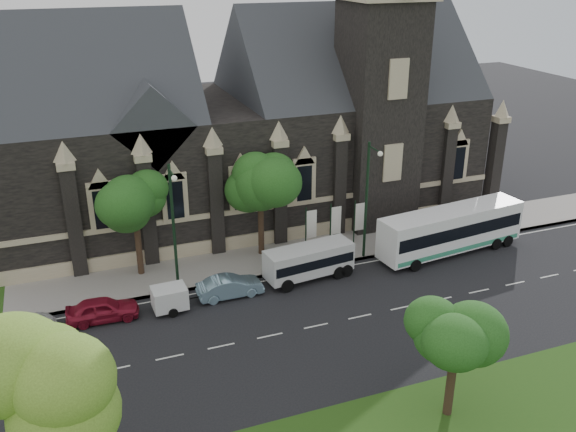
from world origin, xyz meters
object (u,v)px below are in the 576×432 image
banner_flag_center (334,223)px  shuttle_bus (309,260)px  street_lamp_mid (174,223)px  street_lamp_near (368,195)px  car_far_white (13,327)px  car_far_red (103,309)px  tree_park_near (48,379)px  box_trailer (170,298)px  banner_flag_right (358,220)px  banner_flag_left (309,227)px  tree_walk_left (136,198)px  tree_park_east (458,331)px  tour_coach (451,230)px  sedan (230,287)px  tree_walk_right (262,181)px

banner_flag_center → shuttle_bus: 4.73m
street_lamp_mid → street_lamp_near: bearing=0.0°
banner_flag_center → car_far_white: (-22.54, -3.73, -1.67)m
street_lamp_mid → banner_flag_center: 12.73m
car_far_red → car_far_white: size_ratio=0.90×
tree_park_near → box_trailer: size_ratio=2.73×
banner_flag_center → box_trailer: 13.97m
banner_flag_right → shuttle_bus: size_ratio=0.62×
banner_flag_right → car_far_red: bearing=-169.4°
banner_flag_left → banner_flag_center: size_ratio=1.00×
banner_flag_right → tree_walk_left: bearing=174.0°
tree_park_near → banner_flag_right: bearing=38.9°
tree_park_east → banner_flag_left: tree_park_east is taller
tour_coach → banner_flag_center: bearing=152.2°
banner_flag_left → tree_park_east: bearing=-90.3°
street_lamp_mid → banner_flag_right: size_ratio=2.25×
banner_flag_right → sedan: 11.90m
tree_walk_left → street_lamp_mid: (1.80, -3.61, -0.62)m
street_lamp_near → banner_flag_right: street_lamp_near is taller
tree_park_east → car_far_white: (-20.43, 14.59, -3.91)m
banner_flag_right → box_trailer: bearing=-165.1°
tree_park_near → banner_flag_left: tree_park_near is taller
banner_flag_left → car_far_white: size_ratio=0.81×
street_lamp_mid → shuttle_bus: (8.94, -1.30, -3.70)m
tree_park_near → street_lamp_near: (21.77, 15.86, -1.30)m
shuttle_bus → sedan: bearing=177.7°
car_far_red → street_lamp_mid: bearing=-68.4°
street_lamp_near → banner_flag_left: street_lamp_near is taller
banner_flag_right → tour_coach: size_ratio=0.33×
tree_park_east → banner_flag_center: (2.11, 18.32, -2.24)m
tour_coach → banner_flag_right: bearing=146.3°
car_far_red → banner_flag_center: bearing=-75.3°
street_lamp_near → street_lamp_mid: bearing=180.0°
tree_walk_right → tour_coach: size_ratio=0.64×
street_lamp_mid → car_far_white: size_ratio=1.83×
tree_walk_left → shuttle_bus: 12.58m
street_lamp_near → tour_coach: bearing=-11.2°
box_trailer → street_lamp_near: bearing=6.1°
tour_coach → tree_walk_right: bearing=153.2°
tree_park_east → shuttle_bus: 15.50m
tree_park_east → banner_flag_left: size_ratio=1.57×
street_lamp_mid → tour_coach: 20.82m
tree_walk_right → tour_coach: 14.72m
tree_walk_left → car_far_red: bearing=-121.7°
box_trailer → sedan: size_ratio=0.72×
banner_flag_left → box_trailer: 12.08m
tree_walk_right → street_lamp_near: (6.79, -3.62, -0.71)m
street_lamp_mid → banner_flag_left: size_ratio=2.25×
tree_park_east → street_lamp_mid: size_ratio=0.70×
shuttle_bus → tree_walk_right: bearing=102.9°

